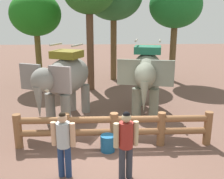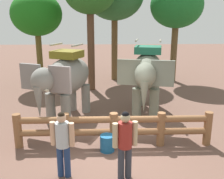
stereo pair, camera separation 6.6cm
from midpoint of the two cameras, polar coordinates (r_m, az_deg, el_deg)
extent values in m
plane|color=brown|center=(8.04, 0.28, -12.78)|extent=(60.00, 60.00, 0.00)
cylinder|color=brown|center=(8.42, -19.77, -8.42)|extent=(0.24, 0.24, 1.05)
cylinder|color=brown|center=(8.10, -10.03, -8.65)|extent=(0.24, 0.24, 1.05)
cylinder|color=brown|center=(8.03, 0.19, -8.62)|extent=(0.24, 0.24, 1.05)
cylinder|color=brown|center=(8.21, 10.27, -8.33)|extent=(0.24, 0.24, 1.05)
cylinder|color=brown|center=(8.62, 19.64, -7.83)|extent=(0.24, 0.24, 1.05)
cylinder|color=brown|center=(8.06, 0.19, -9.10)|extent=(5.69, 0.24, 0.20)
cylinder|color=brown|center=(7.90, 0.20, -6.47)|extent=(5.69, 0.24, 0.20)
cylinder|color=gray|center=(9.56, -10.09, -4.51)|extent=(0.35, 0.35, 1.15)
cylinder|color=gray|center=(9.88, -13.25, -4.01)|extent=(0.35, 0.35, 1.15)
cylinder|color=gray|center=(10.84, -5.89, -1.92)|extent=(0.35, 0.35, 1.15)
cylinder|color=gray|center=(11.13, -8.80, -1.55)|extent=(0.35, 0.35, 1.15)
ellipsoid|color=gray|center=(10.05, -9.66, 2.93)|extent=(2.09, 2.83, 1.34)
ellipsoid|color=gray|center=(8.77, -14.77, 1.91)|extent=(1.02, 1.08, 0.82)
cube|color=gray|center=(8.54, -11.32, 2.09)|extent=(0.75, 0.41, 0.86)
cube|color=slate|center=(9.17, -17.25, 2.61)|extent=(0.75, 0.41, 0.86)
cone|color=gray|center=(8.71, -15.62, -2.74)|extent=(0.31, 0.31, 1.06)
cone|color=beige|center=(8.57, -14.67, -0.04)|extent=(0.36, 0.23, 0.15)
cone|color=beige|center=(8.75, -16.29, 0.15)|extent=(0.36, 0.23, 0.15)
cube|color=brown|center=(9.91, -9.88, 7.48)|extent=(1.24, 1.18, 0.27)
cylinder|color=#A59E8C|center=(9.65, -7.69, 9.42)|extent=(0.37, 0.74, 0.07)
cylinder|color=#A59E8C|center=(10.10, -12.15, 9.48)|extent=(0.37, 0.74, 0.07)
cylinder|color=slate|center=(10.16, 8.76, -3.11)|extent=(0.36, 0.36, 1.19)
cylinder|color=slate|center=(10.19, 5.08, -2.94)|extent=(0.36, 0.36, 1.19)
cylinder|color=slate|center=(11.69, 8.94, -0.62)|extent=(0.36, 0.36, 1.19)
cylinder|color=slate|center=(11.72, 5.74, -0.48)|extent=(0.36, 0.36, 1.19)
ellipsoid|color=slate|center=(10.66, 7.34, 4.03)|extent=(1.73, 2.86, 1.39)
ellipsoid|color=slate|center=(9.08, 6.92, 3.14)|extent=(0.93, 1.03, 0.85)
cube|color=slate|center=(9.17, 10.58, 3.43)|extent=(0.80, 0.28, 0.89)
cube|color=slate|center=(9.22, 3.38, 3.74)|extent=(0.80, 0.28, 0.89)
cone|color=slate|center=(8.95, 6.68, -1.53)|extent=(0.32, 0.32, 1.09)
cube|color=#1F654A|center=(10.53, 7.50, 8.47)|extent=(1.18, 1.09, 0.28)
cylinder|color=#A59E8C|center=(10.48, 10.09, 10.29)|extent=(0.24, 0.80, 0.07)
cylinder|color=#A59E8C|center=(10.52, 5.05, 10.49)|extent=(0.24, 0.80, 0.07)
cylinder|color=navy|center=(6.75, -9.67, -15.05)|extent=(0.15, 0.15, 0.80)
cylinder|color=navy|center=(6.80, -11.16, -14.88)|extent=(0.15, 0.15, 0.80)
cylinder|color=#ABB7BE|center=(6.45, -10.73, -9.53)|extent=(0.38, 0.38, 0.61)
cylinder|color=tan|center=(6.38, -8.74, -9.58)|extent=(0.13, 0.13, 0.58)
cylinder|color=tan|center=(6.52, -12.69, -9.22)|extent=(0.13, 0.13, 0.58)
sphere|color=tan|center=(6.29, -10.92, -6.07)|extent=(0.22, 0.22, 0.22)
sphere|color=black|center=(6.26, -10.95, -5.55)|extent=(0.17, 0.17, 0.17)
cylinder|color=#30343F|center=(6.64, 3.43, -15.29)|extent=(0.16, 0.16, 0.82)
cylinder|color=#30343F|center=(6.60, 1.86, -15.51)|extent=(0.16, 0.16, 0.82)
cylinder|color=maroon|center=(6.28, 2.73, -9.72)|extent=(0.39, 0.39, 0.63)
cylinder|color=tan|center=(6.34, 4.81, -9.34)|extent=(0.13, 0.13, 0.60)
cylinder|color=tan|center=(6.21, 0.61, -9.83)|extent=(0.13, 0.13, 0.60)
sphere|color=tan|center=(6.11, 2.78, -6.08)|extent=(0.23, 0.23, 0.23)
sphere|color=black|center=(6.08, 2.79, -5.54)|extent=(0.18, 0.18, 0.18)
cylinder|color=brown|center=(13.91, -4.82, 8.53)|extent=(0.36, 0.36, 4.25)
cylinder|color=brown|center=(15.56, -15.59, 6.71)|extent=(0.32, 0.32, 3.15)
ellipsoid|color=#196717|center=(15.40, -16.23, 15.29)|extent=(2.74, 2.74, 2.33)
cylinder|color=brown|center=(16.23, 12.80, 7.97)|extent=(0.37, 0.37, 3.56)
ellipsoid|color=#1B6929|center=(16.12, 13.37, 17.15)|extent=(2.97, 2.97, 2.52)
cylinder|color=brown|center=(16.19, 0.22, 9.18)|extent=(0.36, 0.36, 4.03)
cylinder|color=#19598C|center=(7.87, -1.18, -11.45)|extent=(0.42, 0.42, 0.49)
camera|label=1|loc=(0.03, -90.21, -0.06)|focal=42.60mm
camera|label=2|loc=(0.03, 89.79, 0.06)|focal=42.60mm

